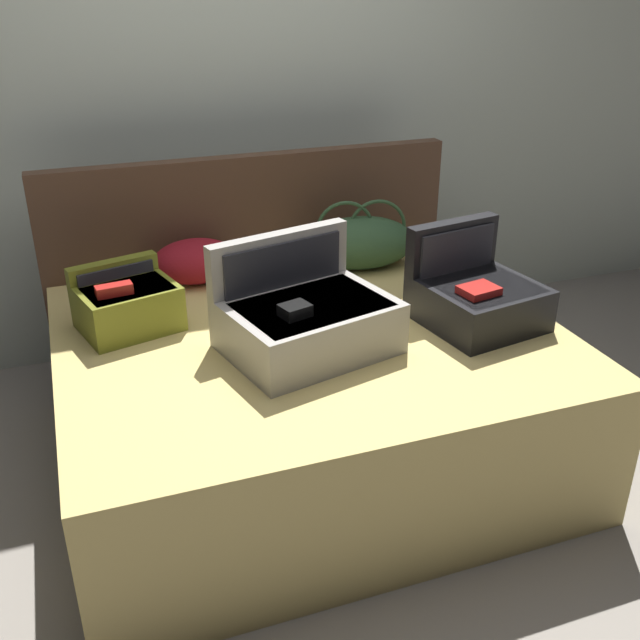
{
  "coord_description": "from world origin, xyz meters",
  "views": [
    {
      "loc": [
        -0.8,
        -1.93,
        1.82
      ],
      "look_at": [
        0.0,
        0.28,
        0.67
      ],
      "focal_mm": 41.11,
      "sensor_mm": 36.0,
      "label": 1
    }
  ],
  "objects_px": {
    "hard_case_medium": "(476,295)",
    "pillow_center_head": "(195,261)",
    "bed": "(310,396)",
    "hard_case_large": "(306,318)",
    "duffel_bag": "(361,242)",
    "hard_case_small": "(127,304)"
  },
  "relations": [
    {
      "from": "hard_case_large",
      "to": "hard_case_small",
      "type": "distance_m",
      "value": 0.69
    },
    {
      "from": "hard_case_large",
      "to": "pillow_center_head",
      "type": "height_order",
      "value": "hard_case_large"
    },
    {
      "from": "bed",
      "to": "hard_case_large",
      "type": "bearing_deg",
      "value": -113.86
    },
    {
      "from": "hard_case_medium",
      "to": "duffel_bag",
      "type": "height_order",
      "value": "hard_case_medium"
    },
    {
      "from": "bed",
      "to": "duffel_bag",
      "type": "distance_m",
      "value": 0.8
    },
    {
      "from": "hard_case_medium",
      "to": "pillow_center_head",
      "type": "xyz_separation_m",
      "value": [
        -0.93,
        0.75,
        -0.01
      ]
    },
    {
      "from": "hard_case_small",
      "to": "bed",
      "type": "bearing_deg",
      "value": -37.02
    },
    {
      "from": "hard_case_large",
      "to": "hard_case_medium",
      "type": "relative_size",
      "value": 1.36
    },
    {
      "from": "duffel_bag",
      "to": "pillow_center_head",
      "type": "height_order",
      "value": "duffel_bag"
    },
    {
      "from": "hard_case_large",
      "to": "duffel_bag",
      "type": "bearing_deg",
      "value": 39.79
    },
    {
      "from": "hard_case_small",
      "to": "pillow_center_head",
      "type": "xyz_separation_m",
      "value": [
        0.33,
        0.36,
        -0.01
      ]
    },
    {
      "from": "hard_case_large",
      "to": "hard_case_small",
      "type": "height_order",
      "value": "hard_case_large"
    },
    {
      "from": "bed",
      "to": "pillow_center_head",
      "type": "relative_size",
      "value": 4.99
    },
    {
      "from": "hard_case_small",
      "to": "hard_case_large",
      "type": "bearing_deg",
      "value": -48.22
    },
    {
      "from": "bed",
      "to": "hard_case_large",
      "type": "distance_m",
      "value": 0.43
    },
    {
      "from": "hard_case_medium",
      "to": "hard_case_small",
      "type": "distance_m",
      "value": 1.32
    },
    {
      "from": "hard_case_small",
      "to": "pillow_center_head",
      "type": "relative_size",
      "value": 1.1
    },
    {
      "from": "hard_case_medium",
      "to": "duffel_bag",
      "type": "xyz_separation_m",
      "value": [
        -0.2,
        0.67,
        0.01
      ]
    },
    {
      "from": "duffel_bag",
      "to": "hard_case_small",
      "type": "bearing_deg",
      "value": -165.63
    },
    {
      "from": "bed",
      "to": "hard_case_large",
      "type": "xyz_separation_m",
      "value": [
        -0.05,
        -0.12,
        0.41
      ]
    },
    {
      "from": "bed",
      "to": "hard_case_small",
      "type": "xyz_separation_m",
      "value": [
        -0.63,
        0.26,
        0.39
      ]
    },
    {
      "from": "hard_case_small",
      "to": "pillow_center_head",
      "type": "distance_m",
      "value": 0.49
    }
  ]
}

